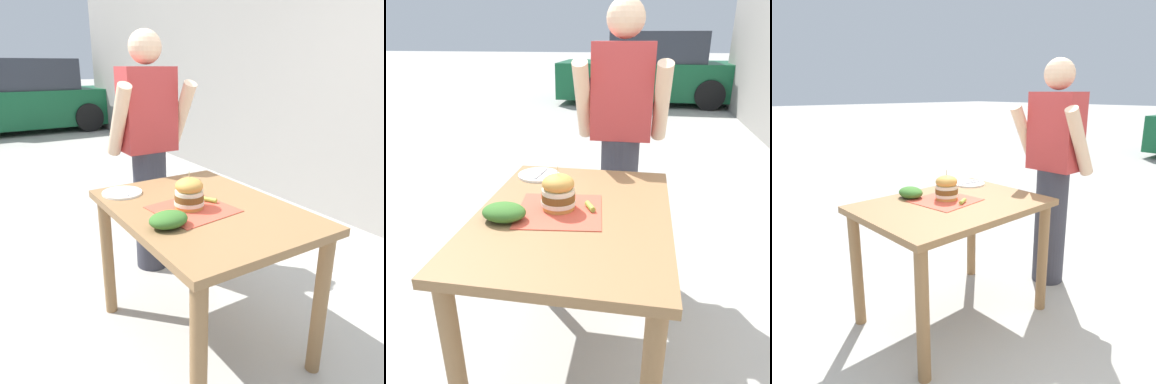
# 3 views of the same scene
# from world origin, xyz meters

# --- Properties ---
(ground_plane) EXTENTS (80.00, 80.00, 0.00)m
(ground_plane) POSITION_xyz_m (0.00, 0.00, 0.00)
(ground_plane) COLOR #ADAAA3
(patio_table) EXTENTS (0.81, 1.12, 0.79)m
(patio_table) POSITION_xyz_m (0.00, 0.00, 0.66)
(patio_table) COLOR olive
(patio_table) RESTS_ON ground
(serving_paper) EXTENTS (0.40, 0.40, 0.00)m
(serving_paper) POSITION_xyz_m (-0.06, -0.01, 0.79)
(serving_paper) COLOR #D64C38
(serving_paper) RESTS_ON patio_table
(sandwich) EXTENTS (0.15, 0.15, 0.19)m
(sandwich) POSITION_xyz_m (-0.07, 0.01, 0.87)
(sandwich) COLOR gold
(sandwich) RESTS_ON serving_paper
(pickle_spear) EXTENTS (0.06, 0.08, 0.02)m
(pickle_spear) POSITION_xyz_m (0.07, 0.03, 0.81)
(pickle_spear) COLOR #8EA83D
(pickle_spear) RESTS_ON serving_paper
(side_plate_with_forks) EXTENTS (0.22, 0.22, 0.02)m
(side_plate_with_forks) POSITION_xyz_m (-0.27, 0.40, 0.80)
(side_plate_with_forks) COLOR white
(side_plate_with_forks) RESTS_ON patio_table
(side_salad) EXTENTS (0.18, 0.14, 0.07)m
(side_salad) POSITION_xyz_m (-0.26, -0.13, 0.83)
(side_salad) COLOR #386B28
(side_salad) RESTS_ON patio_table
(diner_across_table) EXTENTS (0.55, 0.35, 1.69)m
(diner_across_table) POSITION_xyz_m (0.13, 0.88, 0.88)
(diner_across_table) COLOR #33333D
(diner_across_table) RESTS_ON ground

